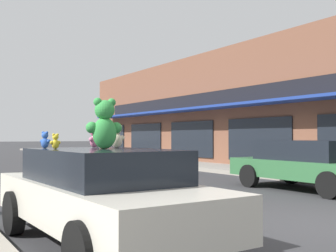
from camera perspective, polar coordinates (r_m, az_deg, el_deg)
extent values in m
plane|color=#333335|center=(8.00, 19.33, -12.46)|extent=(260.00, 260.00, 0.00)
cube|color=brown|center=(27.13, 19.65, 1.85)|extent=(15.03, 32.02, 6.12)
cube|color=navy|center=(21.37, 5.92, 2.52)|extent=(1.26, 26.90, 0.12)
cube|color=black|center=(21.77, 7.13, 3.90)|extent=(0.08, 25.62, 0.70)
cube|color=black|center=(19.69, 12.07, -1.82)|extent=(0.06, 4.06, 2.00)
cube|color=black|center=(23.82, 3.11, -1.78)|extent=(0.06, 4.06, 2.00)
cube|color=black|center=(28.35, -3.09, -1.72)|extent=(0.06, 4.06, 2.00)
cube|color=black|center=(33.13, -7.55, -1.67)|extent=(0.06, 4.06, 2.00)
cube|color=beige|center=(6.11, -8.96, -10.06)|extent=(1.92, 4.52, 0.56)
cube|color=black|center=(6.06, -8.95, -5.28)|extent=(1.64, 2.50, 0.46)
cylinder|color=black|center=(7.16, -20.17, -10.99)|extent=(0.22, 0.69, 0.68)
cylinder|color=black|center=(7.75, -7.48, -10.32)|extent=(0.22, 0.69, 0.68)
cylinder|color=black|center=(5.47, 5.95, -14.10)|extent=(0.22, 0.69, 0.68)
ellipsoid|color=green|center=(6.14, -8.59, -0.97)|extent=(0.38, 0.34, 0.46)
sphere|color=green|center=(6.15, -8.57, 2.17)|extent=(0.32, 0.32, 0.29)
sphere|color=green|center=(6.19, -7.65, 3.19)|extent=(0.13, 0.13, 0.12)
sphere|color=green|center=(6.13, -9.50, 3.24)|extent=(0.13, 0.13, 0.12)
sphere|color=#5ADA6D|center=(6.27, -8.89, 1.94)|extent=(0.12, 0.12, 0.11)
sphere|color=green|center=(6.22, -7.03, -0.24)|extent=(0.19, 0.19, 0.17)
sphere|color=green|center=(6.12, -10.30, -0.21)|extent=(0.19, 0.19, 0.17)
ellipsoid|color=beige|center=(6.63, -6.96, -1.98)|extent=(0.20, 0.17, 0.23)
sphere|color=beige|center=(6.63, -6.96, -0.52)|extent=(0.16, 0.16, 0.15)
sphere|color=beige|center=(6.65, -6.53, -0.03)|extent=(0.07, 0.07, 0.06)
sphere|color=beige|center=(6.62, -7.39, -0.02)|extent=(0.07, 0.07, 0.06)
sphere|color=white|center=(6.69, -7.12, -0.60)|extent=(0.06, 0.06, 0.06)
sphere|color=beige|center=(6.67, -6.24, -1.64)|extent=(0.10, 0.10, 0.08)
sphere|color=beige|center=(6.62, -7.76, -1.63)|extent=(0.10, 0.10, 0.08)
ellipsoid|color=yellow|center=(6.25, -15.00, -2.40)|extent=(0.12, 0.11, 0.14)
sphere|color=yellow|center=(6.25, -15.00, -1.46)|extent=(0.10, 0.10, 0.09)
sphere|color=yellow|center=(6.26, -14.74, -1.15)|extent=(0.04, 0.04, 0.04)
sphere|color=yellow|center=(6.23, -15.25, -1.14)|extent=(0.04, 0.04, 0.04)
sphere|color=#FFFF4D|center=(6.28, -15.15, -1.50)|extent=(0.04, 0.04, 0.03)
sphere|color=yellow|center=(6.28, -14.58, -2.17)|extent=(0.06, 0.06, 0.05)
sphere|color=yellow|center=(6.23, -15.49, -2.17)|extent=(0.06, 0.06, 0.05)
ellipsoid|color=olive|center=(6.35, -8.97, -2.39)|extent=(0.14, 0.14, 0.14)
sphere|color=olive|center=(6.34, -8.96, -1.43)|extent=(0.13, 0.13, 0.09)
sphere|color=olive|center=(6.38, -8.91, -1.11)|extent=(0.05, 0.05, 0.04)
sphere|color=olive|center=(6.31, -9.02, -1.11)|extent=(0.05, 0.05, 0.04)
sphere|color=tan|center=(6.35, -9.31, -1.48)|extent=(0.05, 0.05, 0.03)
sphere|color=olive|center=(6.40, -8.94, -2.15)|extent=(0.07, 0.07, 0.05)
sphere|color=olive|center=(6.29, -9.14, -2.17)|extent=(0.07, 0.07, 0.05)
ellipsoid|color=pink|center=(6.98, -9.98, -2.07)|extent=(0.20, 0.20, 0.20)
sphere|color=pink|center=(6.98, -9.97, -0.85)|extent=(0.18, 0.18, 0.13)
sphere|color=pink|center=(7.02, -9.80, -0.45)|extent=(0.08, 0.08, 0.05)
sphere|color=pink|center=(6.94, -10.14, -0.44)|extent=(0.08, 0.08, 0.05)
sphere|color=#FFA3DA|center=(7.01, -10.37, -0.92)|extent=(0.07, 0.07, 0.05)
sphere|color=pink|center=(7.06, -9.76, -1.77)|extent=(0.10, 0.10, 0.07)
sphere|color=pink|center=(6.91, -10.37, -1.78)|extent=(0.10, 0.10, 0.07)
ellipsoid|color=white|center=(7.13, -9.59, -2.28)|extent=(0.14, 0.14, 0.14)
sphere|color=white|center=(7.13, -9.58, -1.42)|extent=(0.13, 0.13, 0.09)
sphere|color=white|center=(7.11, -9.36, -1.14)|extent=(0.05, 0.05, 0.04)
sphere|color=white|center=(7.15, -9.81, -1.14)|extent=(0.05, 0.05, 0.04)
sphere|color=white|center=(7.16, -9.42, -1.47)|extent=(0.05, 0.05, 0.03)
sphere|color=white|center=(7.10, -9.16, -2.08)|extent=(0.07, 0.07, 0.05)
sphere|color=white|center=(7.17, -9.94, -2.07)|extent=(0.07, 0.07, 0.05)
ellipsoid|color=blue|center=(6.67, -16.33, -2.23)|extent=(0.16, 0.16, 0.16)
sphere|color=blue|center=(6.67, -16.33, -1.21)|extent=(0.14, 0.14, 0.10)
sphere|color=blue|center=(6.64, -16.08, -0.87)|extent=(0.06, 0.06, 0.04)
sphere|color=blue|center=(6.69, -16.56, -0.87)|extent=(0.06, 0.06, 0.04)
sphere|color=#548DFF|center=(6.70, -16.09, -1.27)|extent=(0.05, 0.05, 0.04)
sphere|color=blue|center=(6.63, -15.85, -2.00)|extent=(0.08, 0.08, 0.06)
sphere|color=blue|center=(6.72, -16.71, -1.98)|extent=(0.08, 0.08, 0.06)
cube|color=#336B3D|center=(12.81, 18.34, -5.56)|extent=(1.87, 4.60, 0.52)
cube|color=black|center=(12.78, 18.32, -3.12)|extent=(1.65, 2.72, 0.57)
cylinder|color=black|center=(13.14, 10.93, -6.65)|extent=(0.20, 0.68, 0.68)
cylinder|color=black|center=(14.45, 16.31, -6.14)|extent=(0.20, 0.68, 0.68)
cylinder|color=black|center=(11.23, 20.97, -7.47)|extent=(0.20, 0.68, 0.68)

